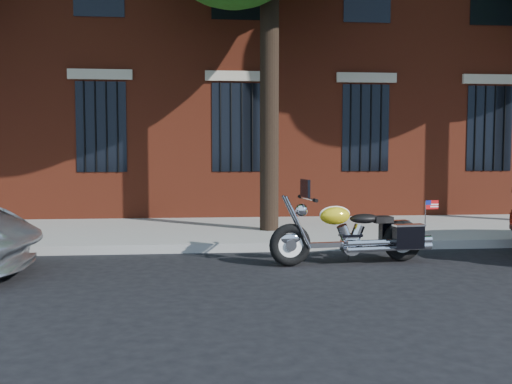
{
  "coord_description": "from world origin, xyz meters",
  "views": [
    {
      "loc": [
        -0.78,
        -7.91,
        1.64
      ],
      "look_at": [
        0.05,
        0.8,
        1.03
      ],
      "focal_mm": 40.0,
      "sensor_mm": 36.0,
      "label": 1
    }
  ],
  "objects": [
    {
      "name": "motorcycle",
      "position": [
        1.47,
        0.21,
        0.42
      ],
      "size": [
        2.5,
        0.88,
        1.25
      ],
      "rotation": [
        0.0,
        0.0,
        0.12
      ],
      "color": "black",
      "rests_on": "ground"
    },
    {
      "name": "building",
      "position": [
        0.0,
        10.06,
        6.0
      ],
      "size": [
        26.0,
        10.08,
        12.0
      ],
      "color": "maroon",
      "rests_on": "ground"
    },
    {
      "name": "sidewalk",
      "position": [
        0.0,
        3.26,
        0.07
      ],
      "size": [
        40.0,
        3.6,
        0.15
      ],
      "primitive_type": "cube",
      "color": "gray",
      "rests_on": "ground"
    },
    {
      "name": "curb",
      "position": [
        0.0,
        1.38,
        0.07
      ],
      "size": [
        40.0,
        0.16,
        0.15
      ],
      "primitive_type": "cube",
      "color": "gray",
      "rests_on": "ground"
    },
    {
      "name": "ground",
      "position": [
        0.0,
        0.0,
        0.0
      ],
      "size": [
        120.0,
        120.0,
        0.0
      ],
      "primitive_type": "plane",
      "color": "black",
      "rests_on": "ground"
    }
  ]
}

